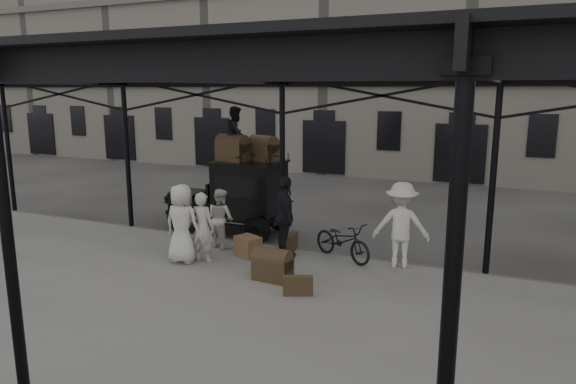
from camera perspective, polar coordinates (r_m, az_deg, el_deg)
name	(u,v)px	position (r m, az deg, el deg)	size (l,w,h in m)	color
ground	(246,276)	(11.90, -4.65, -9.32)	(120.00, 120.00, 0.00)	#383533
platform	(197,307)	(10.29, -10.09, -12.42)	(28.00, 8.00, 0.15)	slate
canopy	(197,66)	(9.67, -10.09, 13.57)	(22.50, 9.00, 4.74)	black
building_frontage	(410,34)	(28.42, 13.42, 16.71)	(64.00, 8.00, 14.00)	slate
taxi	(240,193)	(15.05, -5.35, -0.16)	(3.65, 1.55, 2.18)	black
porter_left	(202,227)	(12.31, -9.49, -3.87)	(0.62, 0.40, 1.69)	beige
porter_midleft	(221,218)	(13.39, -7.48, -2.89)	(0.75, 0.59, 1.55)	beige
porter_centre	(182,223)	(12.35, -11.69, -3.44)	(0.92, 0.60, 1.88)	beige
porter_official	(285,217)	(12.47, -0.35, -2.75)	(1.18, 0.49, 2.01)	black
porter_right	(401,225)	(12.02, 12.46, -3.61)	(1.29, 0.74, 1.99)	silver
bicycle	(343,240)	(12.48, 6.09, -5.37)	(0.62, 1.77, 0.93)	black
porter_roof	(236,134)	(14.73, -5.77, 6.46)	(0.75, 0.59, 1.55)	black
steamer_trunk_roof_near	(232,150)	(14.67, -6.19, 4.65)	(0.87, 0.53, 0.64)	#4A3622
steamer_trunk_roof_far	(263,150)	(14.72, -2.77, 4.67)	(0.83, 0.51, 0.61)	#4A3622
steamer_trunk_platform	(273,267)	(11.17, -1.72, -8.28)	(0.80, 0.49, 0.59)	#4A3622
wicker_hamper	(248,246)	(12.72, -4.48, -6.04)	(0.60, 0.45, 0.50)	brown
suitcase_upright	(292,243)	(13.07, 0.43, -5.64)	(0.15, 0.60, 0.45)	#4A3622
suitcase_flat	(298,286)	(10.39, 1.11, -10.37)	(0.60, 0.15, 0.40)	#4A3622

